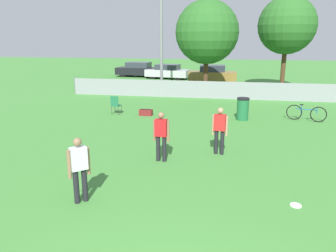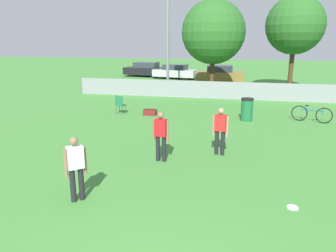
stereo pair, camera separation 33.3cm
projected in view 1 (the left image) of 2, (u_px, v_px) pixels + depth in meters
The scene contains 15 objects.
fence_backline at pixel (220, 90), 20.79m from camera, with size 19.87×0.07×1.21m.
light_pole at pixel (161, 16), 21.55m from camera, with size 0.90×0.36×8.73m.
tree_near_pole at pixel (207, 32), 21.49m from camera, with size 4.17×4.17×6.22m.
tree_far_right at pixel (287, 25), 22.67m from camera, with size 3.98×3.98×6.61m.
player_thrower_red at pixel (220, 128), 10.66m from camera, with size 0.52×0.28×1.57m.
player_defender_red at pixel (161, 134), 10.03m from camera, with size 0.52×0.25×1.57m.
player_receiver_white at pixel (79, 166), 7.47m from camera, with size 0.42×0.41×1.57m.
frisbee_disc at pixel (296, 205), 7.49m from camera, with size 0.26×0.26×0.03m.
folding_chair_sideline at pixel (116, 104), 16.47m from camera, with size 0.47×0.47×0.95m.
bicycle_sideline at pixel (306, 113), 15.20m from camera, with size 1.71×0.61×0.77m.
trash_bin at pixel (243, 109), 15.33m from camera, with size 0.57×0.57×1.05m.
gear_bag_sideline at pixel (146, 112), 16.35m from camera, with size 0.64×0.35×0.31m.
parked_car_dark at pixel (139, 70), 33.00m from camera, with size 4.54×2.18×1.44m.
parked_car_silver at pixel (168, 72), 31.22m from camera, with size 4.31×2.30×1.36m.
parked_car_tan at pixel (212, 74), 28.63m from camera, with size 4.14×1.76×1.50m.
Camera 1 is at (0.57, -2.93, 3.70)m, focal length 35.00 mm.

